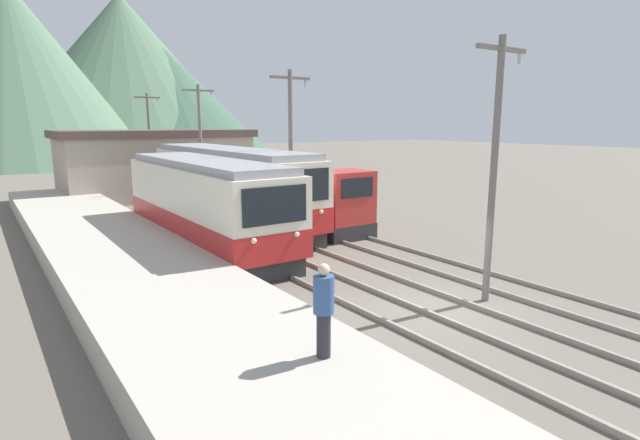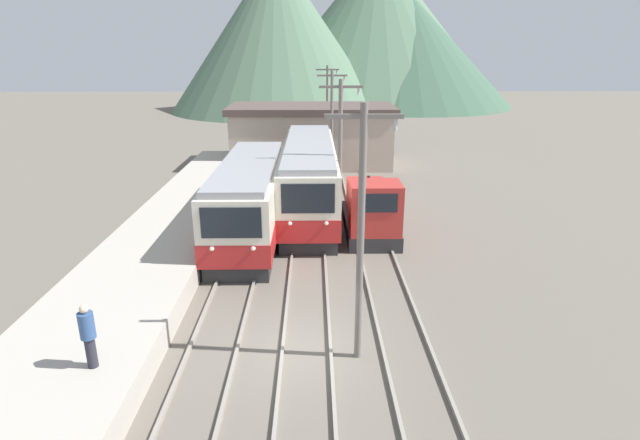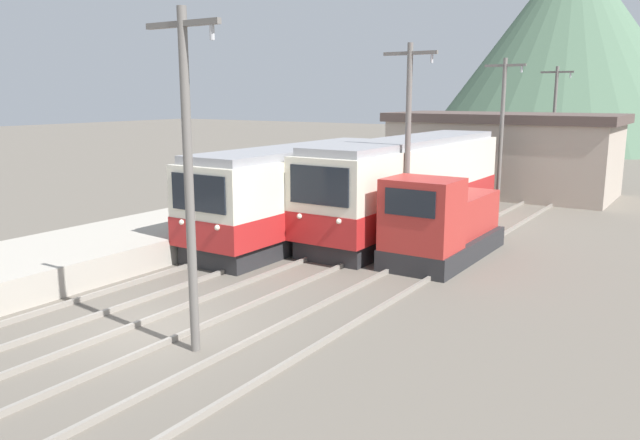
# 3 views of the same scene
# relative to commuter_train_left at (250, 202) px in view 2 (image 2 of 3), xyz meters

# --- Properties ---
(ground_plane) EXTENTS (200.00, 200.00, 0.00)m
(ground_plane) POSITION_rel_commuter_train_left_xyz_m (2.60, -9.94, -1.70)
(ground_plane) COLOR #665E54
(platform_left) EXTENTS (4.50, 54.00, 0.89)m
(platform_left) POSITION_rel_commuter_train_left_xyz_m (-3.65, -9.94, -1.26)
(platform_left) COLOR #ADA599
(platform_left) RESTS_ON ground
(track_left) EXTENTS (1.54, 60.00, 0.14)m
(track_left) POSITION_rel_commuter_train_left_xyz_m (-0.00, -9.94, -1.63)
(track_left) COLOR gray
(track_left) RESTS_ON ground
(track_center) EXTENTS (1.54, 60.00, 0.14)m
(track_center) POSITION_rel_commuter_train_left_xyz_m (2.80, -9.94, -1.63)
(track_center) COLOR gray
(track_center) RESTS_ON ground
(track_right) EXTENTS (1.54, 60.00, 0.14)m
(track_right) POSITION_rel_commuter_train_left_xyz_m (5.80, -9.94, -1.63)
(track_right) COLOR gray
(track_right) RESTS_ON ground
(commuter_train_left) EXTENTS (2.84, 11.23, 3.66)m
(commuter_train_left) POSITION_rel_commuter_train_left_xyz_m (0.00, 0.00, 0.00)
(commuter_train_left) COLOR #28282B
(commuter_train_left) RESTS_ON ground
(commuter_train_center) EXTENTS (2.84, 13.80, 3.86)m
(commuter_train_center) POSITION_rel_commuter_train_left_xyz_m (2.80, 3.92, 0.08)
(commuter_train_center) COLOR #28282B
(commuter_train_center) RESTS_ON ground
(shunting_locomotive) EXTENTS (2.40, 5.94, 3.00)m
(shunting_locomotive) POSITION_rel_commuter_train_left_xyz_m (5.80, 0.20, -0.49)
(shunting_locomotive) COLOR #28282B
(shunting_locomotive) RESTS_ON ground
(catenary_mast_near) EXTENTS (2.00, 0.20, 7.34)m
(catenary_mast_near) POSITION_rel_commuter_train_left_xyz_m (4.31, -10.22, 2.30)
(catenary_mast_near) COLOR slate
(catenary_mast_near) RESTS_ON ground
(catenary_mast_mid) EXTENTS (2.00, 0.20, 7.34)m
(catenary_mast_mid) POSITION_rel_commuter_train_left_xyz_m (4.31, 0.49, 2.30)
(catenary_mast_mid) COLOR slate
(catenary_mast_mid) RESTS_ON ground
(catenary_mast_far) EXTENTS (2.00, 0.20, 7.34)m
(catenary_mast_far) POSITION_rel_commuter_train_left_xyz_m (4.31, 11.19, 2.30)
(catenary_mast_far) COLOR slate
(catenary_mast_far) RESTS_ON ground
(catenary_mast_distant) EXTENTS (2.00, 0.20, 7.34)m
(catenary_mast_distant) POSITION_rel_commuter_train_left_xyz_m (4.31, 21.89, 2.30)
(catenary_mast_distant) COLOR slate
(catenary_mast_distant) RESTS_ON ground
(person_on_platform) EXTENTS (0.38, 0.38, 1.76)m
(person_on_platform) POSITION_rel_commuter_train_left_xyz_m (-2.64, -11.88, 0.15)
(person_on_platform) COLOR #282833
(person_on_platform) RESTS_ON platform_left
(station_building) EXTENTS (12.60, 6.30, 4.58)m
(station_building) POSITION_rel_commuter_train_left_xyz_m (2.93, 16.06, 0.61)
(station_building) COLOR #AD9E8E
(station_building) RESTS_ON ground
(mountain_backdrop) EXTENTS (53.24, 48.92, 24.69)m
(mountain_backdrop) POSITION_rel_commuter_train_left_xyz_m (10.84, 62.34, 9.43)
(mountain_backdrop) COLOR #517056
(mountain_backdrop) RESTS_ON ground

